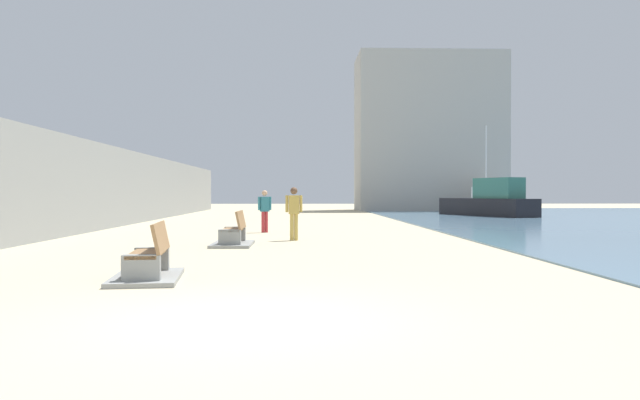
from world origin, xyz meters
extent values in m
plane|color=#C6B793|center=(0.00, 18.00, 0.00)|extent=(120.00, 120.00, 0.00)
cube|color=gray|center=(-7.50, 18.00, 1.73)|extent=(0.80, 64.00, 3.46)
cube|color=gray|center=(-1.84, 2.82, 0.25)|extent=(0.62, 0.26, 0.50)
cube|color=gray|center=(-1.98, 4.22, 0.25)|extent=(0.62, 0.26, 0.50)
cube|color=#997047|center=(-1.91, 3.52, 0.45)|extent=(0.66, 1.64, 0.06)
cube|color=#997047|center=(-1.68, 3.54, 0.73)|extent=(0.32, 1.61, 0.50)
cube|color=gray|center=(-1.91, 3.52, 0.04)|extent=(1.31, 2.20, 0.08)
cube|color=gray|center=(-1.17, 9.85, 0.25)|extent=(0.60, 0.20, 0.50)
cube|color=gray|center=(-1.16, 11.25, 0.25)|extent=(0.60, 0.20, 0.50)
cube|color=#997047|center=(-1.17, 10.55, 0.45)|extent=(0.51, 1.60, 0.06)
cube|color=#997047|center=(-0.94, 10.55, 0.73)|extent=(0.18, 1.60, 0.50)
cube|color=gray|center=(-1.17, 10.55, 0.04)|extent=(1.12, 2.11, 0.08)
cylinder|color=gold|center=(0.48, 12.41, 0.41)|extent=(0.12, 0.12, 0.82)
cylinder|color=gold|center=(0.61, 12.42, 0.41)|extent=(0.12, 0.12, 0.82)
cube|color=gold|center=(0.55, 12.41, 1.12)|extent=(0.34, 0.21, 0.58)
sphere|color=brown|center=(0.55, 12.41, 1.55)|extent=(0.22, 0.22, 0.22)
cylinder|color=gold|center=(0.33, 12.39, 1.14)|extent=(0.09, 0.09, 0.53)
cylinder|color=gold|center=(0.77, 12.43, 1.14)|extent=(0.09, 0.09, 0.53)
cylinder|color=#B22D33|center=(-0.63, 16.41, 0.39)|extent=(0.12, 0.12, 0.78)
cylinder|color=#B22D33|center=(-0.51, 16.46, 0.39)|extent=(0.12, 0.12, 0.78)
cube|color=teal|center=(-0.57, 16.44, 1.06)|extent=(0.36, 0.29, 0.55)
sphere|color=tan|center=(-0.57, 16.44, 1.47)|extent=(0.21, 0.21, 0.21)
cylinder|color=teal|center=(-0.77, 16.35, 1.09)|extent=(0.09, 0.09, 0.50)
cylinder|color=teal|center=(-0.37, 16.52, 1.09)|extent=(0.09, 0.09, 0.50)
cube|color=white|center=(15.13, 41.41, 0.47)|extent=(3.83, 4.66, 0.86)
cube|color=white|center=(14.84, 40.86, 1.41)|extent=(2.18, 2.31, 1.03)
cylinder|color=silver|center=(15.23, 41.59, 3.80)|extent=(0.12, 0.12, 5.79)
cube|color=black|center=(12.53, 32.41, 0.58)|extent=(4.54, 7.89, 1.09)
cube|color=#337060|center=(12.95, 31.32, 1.76)|extent=(2.45, 3.65, 1.27)
cube|color=#ADAAA3|center=(11.65, 46.00, 6.47)|extent=(12.00, 6.00, 12.94)
camera|label=1|loc=(0.67, -7.51, 1.49)|focal=35.98mm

